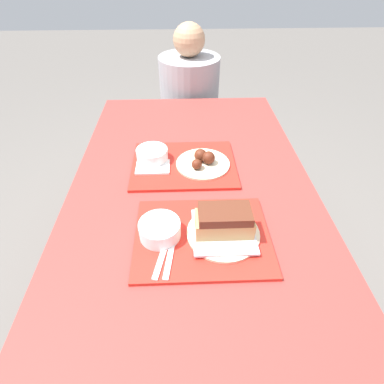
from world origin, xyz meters
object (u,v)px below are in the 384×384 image
object	(u,v)px
tray_far	(184,165)
person_seated_across	(189,93)
bowl_coleslaw_far	(152,154)
tray_near	(202,236)
bowl_coleslaw_near	(160,229)
wings_plate_far	(203,161)
brisket_sandwich_plate	(224,225)

from	to	relation	value
tray_far	person_seated_across	size ratio (longest dim) A/B	0.61
tray_far	person_seated_across	bearing A→B (deg)	86.72
tray_far	bowl_coleslaw_far	world-z (taller)	bowl_coleslaw_far
tray_near	bowl_coleslaw_near	distance (m)	0.13
wings_plate_far	bowl_coleslaw_far	bearing A→B (deg)	168.94
person_seated_across	brisket_sandwich_plate	bearing A→B (deg)	-87.10
tray_near	bowl_coleslaw_near	bearing A→B (deg)	177.90
tray_far	bowl_coleslaw_near	world-z (taller)	bowl_coleslaw_near
tray_near	bowl_coleslaw_near	xyz separation A→B (m)	(-0.13, 0.00, 0.03)
brisket_sandwich_plate	wings_plate_far	world-z (taller)	brisket_sandwich_plate
wings_plate_far	bowl_coleslaw_near	bearing A→B (deg)	-112.91
wings_plate_far	tray_far	bearing A→B (deg)	170.97
bowl_coleslaw_far	wings_plate_far	distance (m)	0.20
wings_plate_far	person_seated_across	world-z (taller)	person_seated_across
tray_near	bowl_coleslaw_far	bearing A→B (deg)	113.26
brisket_sandwich_plate	bowl_coleslaw_far	world-z (taller)	brisket_sandwich_plate
tray_near	tray_far	distance (m)	0.38
tray_near	wings_plate_far	xyz separation A→B (m)	(0.03, 0.37, 0.02)
brisket_sandwich_plate	wings_plate_far	distance (m)	0.37
tray_near	brisket_sandwich_plate	world-z (taller)	brisket_sandwich_plate
bowl_coleslaw_near	person_seated_across	distance (m)	1.25
person_seated_across	tray_far	bearing A→B (deg)	-93.28
tray_far	bowl_coleslaw_far	bearing A→B (deg)	167.73
tray_near	brisket_sandwich_plate	xyz separation A→B (m)	(0.06, 0.00, 0.05)
tray_far	wings_plate_far	bearing A→B (deg)	-9.03
person_seated_across	tray_near	bearing A→B (deg)	-90.02
tray_far	bowl_coleslaw_near	distance (m)	0.38
tray_near	person_seated_across	xyz separation A→B (m)	(0.00, 1.24, -0.06)
tray_near	tray_far	world-z (taller)	same
wings_plate_far	person_seated_across	size ratio (longest dim) A/B	0.32
tray_near	brisket_sandwich_plate	bearing A→B (deg)	2.55
bowl_coleslaw_near	tray_far	bearing A→B (deg)	78.25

